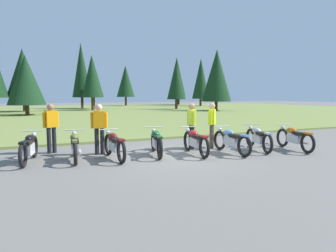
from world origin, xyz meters
name	(u,v)px	position (x,y,z in m)	size (l,w,h in m)	color
ground_plane	(175,155)	(0.00, 0.00, 0.00)	(140.00, 140.00, 0.00)	slate
grass_moorland	(77,113)	(0.00, 25.34, 0.05)	(80.00, 44.00, 0.10)	olive
forest_treeline	(90,76)	(2.54, 31.65, 4.47)	(46.23, 25.00, 9.06)	#47331E
motorcycle_black	(29,147)	(-4.37, 0.75, 0.44)	(0.68, 2.08, 0.88)	black
motorcycle_olive	(75,146)	(-3.11, 0.49, 0.44)	(0.62, 2.10, 0.88)	black
motorcycle_maroon	(114,145)	(-1.98, 0.19, 0.44)	(0.62, 2.10, 0.88)	black
motorcycle_british_green	(156,142)	(-0.57, 0.24, 0.44)	(0.73, 2.07, 0.88)	black
motorcycle_red	(195,141)	(0.65, -0.17, 0.44)	(0.62, 2.10, 0.88)	black
motorcycle_sky_blue	(231,140)	(1.85, -0.49, 0.44)	(0.62, 2.10, 0.88)	black
motorcycle_silver	(258,138)	(3.08, -0.39, 0.44)	(0.80, 2.05, 0.88)	black
motorcycle_orange	(294,138)	(4.30, -0.87, 0.44)	(0.64, 2.09, 0.88)	black
rider_in_hivis_vest	(51,125)	(-3.69, 2.00, 0.95)	(0.52, 0.34, 1.67)	black
rider_with_back_turned	(212,123)	(1.77, 0.61, 0.95)	(0.40, 0.44, 1.67)	#4C4233
rider_checking_bike	(192,123)	(0.99, 0.74, 0.95)	(0.26, 0.55, 1.67)	black
rider_near_row_end	(99,126)	(-2.25, 1.10, 0.95)	(0.54, 0.28, 1.67)	black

